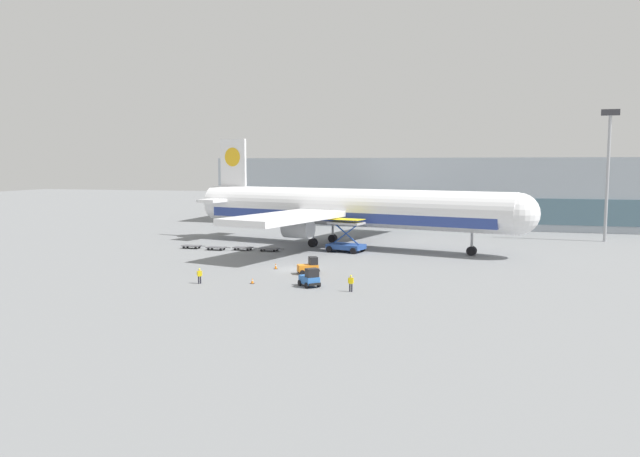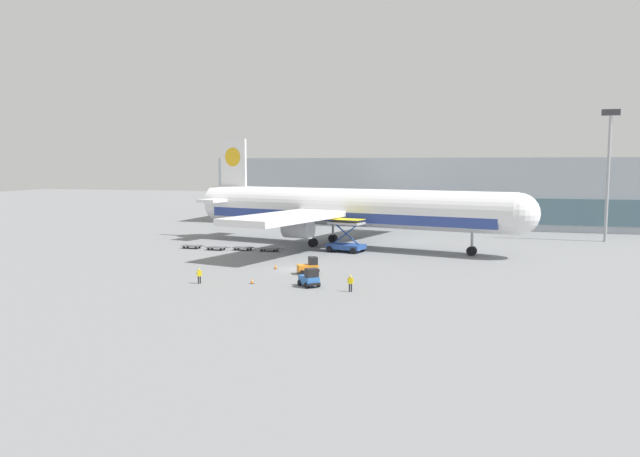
{
  "view_description": "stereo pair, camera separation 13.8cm",
  "coord_description": "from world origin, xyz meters",
  "px_view_note": "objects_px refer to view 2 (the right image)",
  "views": [
    {
      "loc": [
        23.17,
        -71.27,
        12.74
      ],
      "look_at": [
        0.34,
        10.14,
        4.0
      ],
      "focal_mm": 35.0,
      "sensor_mm": 36.0,
      "label": 1
    },
    {
      "loc": [
        23.3,
        -71.24,
        12.74
      ],
      "look_at": [
        0.34,
        10.14,
        4.0
      ],
      "focal_mm": 35.0,
      "sensor_mm": 36.0,
      "label": 2
    }
  ],
  "objects_px": {
    "light_mast": "(609,165)",
    "scissor_lift_loader": "(346,239)",
    "baggage_dolly_trail": "(269,249)",
    "ground_crew_far": "(199,275)",
    "baggage_tug_foreground": "(310,278)",
    "baggage_tug_mid": "(309,266)",
    "baggage_dolly_lead": "(192,246)",
    "ground_crew_near": "(350,282)",
    "baggage_dolly_second": "(216,247)",
    "traffic_cone_far": "(276,266)",
    "baggage_dolly_third": "(243,248)",
    "traffic_cone_near": "(252,281)",
    "airplane_main": "(342,209)"
  },
  "relations": [
    {
      "from": "baggage_dolly_second",
      "to": "ground_crew_far",
      "type": "distance_m",
      "value": 26.33
    },
    {
      "from": "light_mast",
      "to": "ground_crew_near",
      "type": "relative_size",
      "value": 12.67
    },
    {
      "from": "baggage_dolly_lead",
      "to": "baggage_dolly_second",
      "type": "bearing_deg",
      "value": -9.5
    },
    {
      "from": "scissor_lift_loader",
      "to": "ground_crew_near",
      "type": "xyz_separation_m",
      "value": [
        7.05,
        -27.72,
        -0.88
      ]
    },
    {
      "from": "baggage_tug_mid",
      "to": "traffic_cone_far",
      "type": "bearing_deg",
      "value": 126.74
    },
    {
      "from": "baggage_tug_foreground",
      "to": "baggage_dolly_second",
      "type": "relative_size",
      "value": 0.74
    },
    {
      "from": "baggage_dolly_trail",
      "to": "traffic_cone_far",
      "type": "distance_m",
      "value": 15.63
    },
    {
      "from": "baggage_tug_foreground",
      "to": "traffic_cone_far",
      "type": "relative_size",
      "value": 3.79
    },
    {
      "from": "light_mast",
      "to": "baggage_dolly_third",
      "type": "relative_size",
      "value": 5.82
    },
    {
      "from": "baggage_dolly_trail",
      "to": "traffic_cone_far",
      "type": "bearing_deg",
      "value": -67.98
    },
    {
      "from": "light_mast",
      "to": "baggage_tug_mid",
      "type": "height_order",
      "value": "light_mast"
    },
    {
      "from": "ground_crew_far",
      "to": "traffic_cone_far",
      "type": "relative_size",
      "value": 2.27
    },
    {
      "from": "baggage_dolly_lead",
      "to": "baggage_dolly_third",
      "type": "bearing_deg",
      "value": 0.57
    },
    {
      "from": "baggage_dolly_trail",
      "to": "traffic_cone_near",
      "type": "xyz_separation_m",
      "value": [
        6.89,
        -23.88,
        -0.1
      ]
    },
    {
      "from": "baggage_dolly_lead",
      "to": "baggage_dolly_second",
      "type": "xyz_separation_m",
      "value": [
        4.39,
        -0.65,
        0.0
      ]
    },
    {
      "from": "baggage_tug_mid",
      "to": "baggage_dolly_lead",
      "type": "bearing_deg",
      "value": 115.87
    },
    {
      "from": "ground_crew_near",
      "to": "traffic_cone_near",
      "type": "relative_size",
      "value": 2.84
    },
    {
      "from": "scissor_lift_loader",
      "to": "baggage_dolly_third",
      "type": "bearing_deg",
      "value": -156.53
    },
    {
      "from": "scissor_lift_loader",
      "to": "baggage_dolly_third",
      "type": "distance_m",
      "value": 15.41
    },
    {
      "from": "traffic_cone_far",
      "to": "baggage_dolly_trail",
      "type": "bearing_deg",
      "value": 113.14
    },
    {
      "from": "light_mast",
      "to": "baggage_dolly_third",
      "type": "distance_m",
      "value": 60.78
    },
    {
      "from": "light_mast",
      "to": "airplane_main",
      "type": "distance_m",
      "value": 44.61
    },
    {
      "from": "baggage_dolly_second",
      "to": "baggage_dolly_trail",
      "type": "distance_m",
      "value": 8.12
    },
    {
      "from": "baggage_tug_foreground",
      "to": "baggage_tug_mid",
      "type": "distance_m",
      "value": 7.61
    },
    {
      "from": "baggage_dolly_lead",
      "to": "traffic_cone_near",
      "type": "relative_size",
      "value": 6.19
    },
    {
      "from": "light_mast",
      "to": "baggage_dolly_trail",
      "type": "height_order",
      "value": "light_mast"
    },
    {
      "from": "baggage_dolly_second",
      "to": "ground_crew_far",
      "type": "relative_size",
      "value": 2.25
    },
    {
      "from": "airplane_main",
      "to": "baggage_dolly_trail",
      "type": "relative_size",
      "value": 15.35
    },
    {
      "from": "traffic_cone_far",
      "to": "baggage_tug_foreground",
      "type": "bearing_deg",
      "value": -52.76
    },
    {
      "from": "light_mast",
      "to": "ground_crew_far",
      "type": "height_order",
      "value": "light_mast"
    },
    {
      "from": "ground_crew_near",
      "to": "baggage_tug_mid",
      "type": "bearing_deg",
      "value": -56.63
    },
    {
      "from": "baggage_dolly_lead",
      "to": "ground_crew_near",
      "type": "xyz_separation_m",
      "value": [
        30.48,
        -24.99,
        0.61
      ]
    },
    {
      "from": "ground_crew_far",
      "to": "traffic_cone_far",
      "type": "distance_m",
      "value": 12.01
    },
    {
      "from": "light_mast",
      "to": "baggage_dolly_lead",
      "type": "xyz_separation_m",
      "value": [
        -61.86,
        -26.23,
        -12.22
      ]
    },
    {
      "from": "light_mast",
      "to": "baggage_tug_mid",
      "type": "bearing_deg",
      "value": -132.01
    },
    {
      "from": "baggage_dolly_second",
      "to": "ground_crew_far",
      "type": "bearing_deg",
      "value": -69.88
    },
    {
      "from": "baggage_tug_foreground",
      "to": "ground_crew_near",
      "type": "xyz_separation_m",
      "value": [
        4.69,
        -1.4,
        0.12
      ]
    },
    {
      "from": "baggage_tug_mid",
      "to": "baggage_dolly_second",
      "type": "bearing_deg",
      "value": 111.31
    },
    {
      "from": "ground_crew_far",
      "to": "traffic_cone_near",
      "type": "height_order",
      "value": "ground_crew_far"
    },
    {
      "from": "baggage_dolly_third",
      "to": "traffic_cone_near",
      "type": "distance_m",
      "value": 26.33
    },
    {
      "from": "baggage_dolly_third",
      "to": "traffic_cone_far",
      "type": "relative_size",
      "value": 5.11
    },
    {
      "from": "light_mast",
      "to": "scissor_lift_loader",
      "type": "relative_size",
      "value": 3.74
    },
    {
      "from": "baggage_dolly_third",
      "to": "ground_crew_near",
      "type": "xyz_separation_m",
      "value": [
        22.19,
        -25.23,
        0.61
      ]
    },
    {
      "from": "baggage_tug_foreground",
      "to": "baggage_dolly_second",
      "type": "bearing_deg",
      "value": 179.93
    },
    {
      "from": "traffic_cone_far",
      "to": "ground_crew_far",
      "type": "bearing_deg",
      "value": -113.0
    },
    {
      "from": "traffic_cone_near",
      "to": "light_mast",
      "type": "bearing_deg",
      "value": 49.56
    },
    {
      "from": "baggage_dolly_third",
      "to": "traffic_cone_near",
      "type": "bearing_deg",
      "value": -66.27
    },
    {
      "from": "baggage_dolly_second",
      "to": "ground_crew_near",
      "type": "bearing_deg",
      "value": -44.13
    },
    {
      "from": "baggage_dolly_trail",
      "to": "ground_crew_far",
      "type": "bearing_deg",
      "value": -87.84
    },
    {
      "from": "scissor_lift_loader",
      "to": "traffic_cone_far",
      "type": "bearing_deg",
      "value": -91.82
    }
  ]
}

